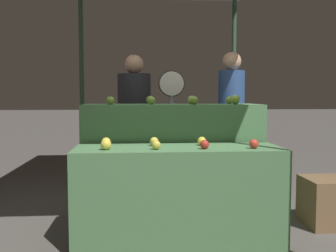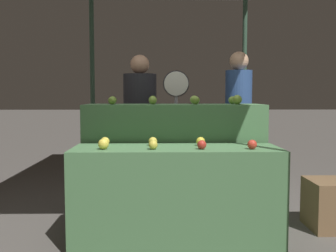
% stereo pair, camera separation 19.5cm
% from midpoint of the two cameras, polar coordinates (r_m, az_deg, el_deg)
% --- Properties ---
extents(ground_plane, '(60.00, 60.00, 0.00)m').
position_cam_midpoint_polar(ground_plane, '(3.38, 2.92, -16.70)').
color(ground_plane, '#59544F').
extents(display_counter_front, '(1.68, 0.55, 0.80)m').
position_cam_midpoint_polar(display_counter_front, '(3.25, 2.95, -10.12)').
color(display_counter_front, '#4C7A4C').
rests_on(display_counter_front, ground_plane).
extents(display_counter_back, '(1.68, 0.55, 1.13)m').
position_cam_midpoint_polar(display_counter_back, '(3.80, 2.32, -5.40)').
color(display_counter_back, '#4C7A4C').
rests_on(display_counter_back, ground_plane).
extents(apple_front_0, '(0.08, 0.08, 0.08)m').
position_cam_midpoint_polar(apple_front_0, '(3.08, -7.58, -2.61)').
color(apple_front_0, yellow).
rests_on(apple_front_0, display_counter_front).
extents(apple_front_1, '(0.07, 0.07, 0.07)m').
position_cam_midpoint_polar(apple_front_1, '(3.05, -0.34, -2.76)').
color(apple_front_1, gold).
rests_on(apple_front_1, display_counter_front).
extents(apple_front_2, '(0.07, 0.07, 0.07)m').
position_cam_midpoint_polar(apple_front_2, '(3.08, 6.74, -2.72)').
color(apple_front_2, '#B72D23').
rests_on(apple_front_2, display_counter_front).
extents(apple_front_3, '(0.07, 0.07, 0.07)m').
position_cam_midpoint_polar(apple_front_3, '(3.15, 13.85, -2.63)').
color(apple_front_3, red).
rests_on(apple_front_3, display_counter_front).
extents(apple_front_4, '(0.07, 0.07, 0.07)m').
position_cam_midpoint_polar(apple_front_4, '(3.28, -7.46, -2.25)').
color(apple_front_4, yellow).
rests_on(apple_front_4, display_counter_front).
extents(apple_front_5, '(0.07, 0.07, 0.07)m').
position_cam_midpoint_polar(apple_front_5, '(3.27, -0.51, -2.25)').
color(apple_front_5, gold).
rests_on(apple_front_5, display_counter_front).
extents(apple_front_6, '(0.07, 0.07, 0.07)m').
position_cam_midpoint_polar(apple_front_6, '(3.29, 6.45, -2.24)').
color(apple_front_6, gold).
rests_on(apple_front_6, display_counter_front).
extents(apple_back_0, '(0.07, 0.07, 0.07)m').
position_cam_midpoint_polar(apple_back_0, '(3.65, -6.61, 3.69)').
color(apple_back_0, '#7AA338').
rests_on(apple_back_0, display_counter_back).
extents(apple_back_1, '(0.07, 0.07, 0.07)m').
position_cam_midpoint_polar(apple_back_1, '(3.63, -0.69, 3.71)').
color(apple_back_1, '#84AD3D').
rests_on(apple_back_1, display_counter_back).
extents(apple_back_2, '(0.08, 0.08, 0.08)m').
position_cam_midpoint_polar(apple_back_2, '(3.66, 5.54, 3.73)').
color(apple_back_2, '#7AA338').
rests_on(apple_back_2, display_counter_back).
extents(apple_back_3, '(0.09, 0.09, 0.09)m').
position_cam_midpoint_polar(apple_back_3, '(3.72, 11.49, 3.76)').
color(apple_back_3, '#84AD3D').
rests_on(apple_back_3, display_counter_back).
extents(apple_back_4, '(0.08, 0.08, 0.08)m').
position_cam_midpoint_polar(apple_back_4, '(3.87, -6.60, 3.75)').
color(apple_back_4, '#7AA338').
rests_on(apple_back_4, display_counter_back).
extents(apple_back_5, '(0.08, 0.08, 0.08)m').
position_cam_midpoint_polar(apple_back_5, '(3.85, -0.79, 3.81)').
color(apple_back_5, '#7AA338').
rests_on(apple_back_5, display_counter_back).
extents(apple_back_6, '(0.08, 0.08, 0.08)m').
position_cam_midpoint_polar(apple_back_6, '(3.88, 5.26, 3.81)').
color(apple_back_6, '#8EB247').
rests_on(apple_back_6, display_counter_back).
extents(apple_back_7, '(0.07, 0.07, 0.07)m').
position_cam_midpoint_polar(apple_back_7, '(3.93, 10.71, 3.71)').
color(apple_back_7, '#7AA338').
rests_on(apple_back_7, display_counter_back).
extents(produce_scale, '(0.29, 0.20, 1.49)m').
position_cam_midpoint_polar(produce_scale, '(4.33, 2.48, 2.69)').
color(produce_scale, '#99999E').
rests_on(produce_scale, ground_plane).
extents(person_vendor_at_scale, '(0.47, 0.47, 1.69)m').
position_cam_midpoint_polar(person_vendor_at_scale, '(4.62, -2.87, 1.35)').
color(person_vendor_at_scale, '#2D2D38').
rests_on(person_vendor_at_scale, ground_plane).
extents(person_customer_left, '(0.40, 0.40, 1.75)m').
position_cam_midpoint_polar(person_customer_left, '(4.93, 11.29, 2.16)').
color(person_customer_left, '#2D2D38').
rests_on(person_customer_left, ground_plane).
extents(wooden_crate_side, '(0.45, 0.45, 0.45)m').
position_cam_midpoint_polar(wooden_crate_side, '(4.00, 24.16, -10.35)').
color(wooden_crate_side, brown).
rests_on(wooden_crate_side, ground_plane).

